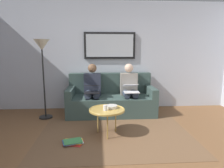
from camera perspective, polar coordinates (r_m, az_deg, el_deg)
ground_plane at (r=2.80m, az=2.53°, el=-22.60°), size 6.00×5.20×0.10m
wall_rear at (r=4.96m, az=-0.71°, el=8.05°), size 6.00×0.12×2.60m
area_rug at (r=3.52m, az=0.96°, el=-14.46°), size 2.60×1.80×0.01m
couch at (r=4.62m, az=-0.35°, el=-4.48°), size 1.95×0.90×0.90m
framed_mirror at (r=4.86m, az=-0.65°, el=10.96°), size 1.23×0.05×0.64m
coffee_table at (r=3.41m, az=-1.47°, el=-7.51°), size 0.61×0.61×0.46m
cup at (r=3.33m, az=-1.94°, el=-6.85°), size 0.07×0.07×0.09m
bowl at (r=3.47m, az=-0.10°, el=-6.52°), size 0.20×0.20×0.05m
person_left at (r=4.53m, az=4.98°, el=-0.95°), size 0.38×0.58×1.14m
laptop_white at (r=4.30m, az=5.46°, el=-1.20°), size 0.32×0.39×0.17m
person_right at (r=4.48m, az=-5.64°, el=-1.08°), size 0.38×0.58×1.14m
laptop_black at (r=4.24m, az=-5.75°, el=-1.34°), size 0.32×0.38×0.16m
magazine_stack at (r=3.29m, az=-11.10°, el=-16.00°), size 0.35×0.30×0.05m
standing_lamp at (r=4.36m, az=-19.41°, el=8.20°), size 0.32×0.32×1.66m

